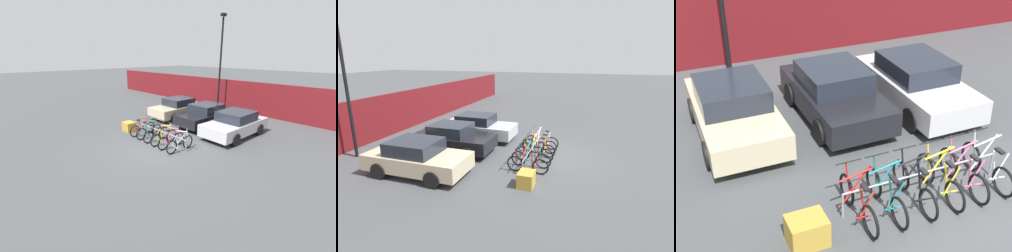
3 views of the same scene
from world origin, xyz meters
TOP-DOWN VIEW (x-y plane):
  - ground_plane at (0.00, 0.00)m, footprint 120.00×120.00m
  - hoarding_wall at (0.00, 9.50)m, footprint 36.00×0.16m
  - bike_rack at (-0.53, 0.68)m, footprint 3.54×0.04m
  - bicycle_red at (-2.03, 0.53)m, footprint 0.68×1.71m
  - bicycle_teal at (-1.43, 0.53)m, footprint 0.68×1.71m
  - bicycle_black at (-0.81, 0.53)m, footprint 0.68×1.71m
  - bicycle_yellow at (-0.21, 0.53)m, footprint 0.68×1.71m
  - bicycle_pink at (0.36, 0.53)m, footprint 0.68×1.71m
  - bicycle_white at (0.97, 0.53)m, footprint 0.68×1.71m
  - car_beige at (-3.45, 4.63)m, footprint 1.91×4.05m
  - car_black at (-0.82, 4.54)m, footprint 1.91×3.93m
  - car_silver at (1.49, 4.25)m, footprint 1.91×4.13m
  - lamp_post at (-2.81, 8.50)m, footprint 0.24×0.44m
  - cargo_crate at (-3.13, 0.30)m, footprint 0.70×0.56m

SIDE VIEW (x-z plane):
  - ground_plane at x=0.00m, z-range 0.00..0.00m
  - cargo_crate at x=-3.13m, z-range 0.00..0.55m
  - bicycle_red at x=-2.03m, z-range -0.15..0.90m
  - bicycle_teal at x=-1.43m, z-range -0.15..0.90m
  - bicycle_black at x=-0.81m, z-range -0.15..0.90m
  - bicycle_yellow at x=-0.21m, z-range -0.15..0.90m
  - bicycle_pink at x=0.36m, z-range -0.15..0.90m
  - bicycle_white at x=0.97m, z-range -0.15..0.90m
  - bike_rack at x=-0.53m, z-range 0.20..0.77m
  - car_black at x=-0.82m, z-range -0.01..1.39m
  - car_beige at x=-3.45m, z-range -0.01..1.39m
  - car_silver at x=1.49m, z-range -0.01..1.39m
  - hoarding_wall at x=0.00m, z-range 0.00..2.42m
  - lamp_post at x=-2.81m, z-range 0.36..7.56m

